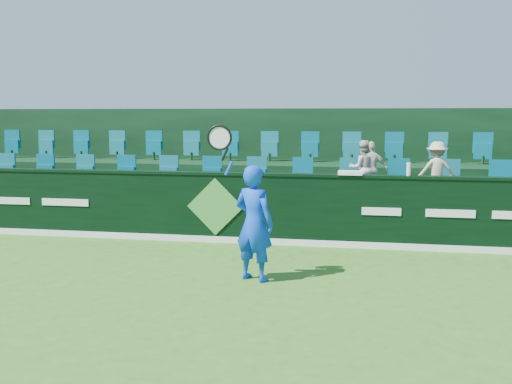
% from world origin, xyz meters
% --- Properties ---
extents(ground, '(60.00, 60.00, 0.00)m').
position_xyz_m(ground, '(0.00, 0.00, 0.00)').
color(ground, '#296B19').
rests_on(ground, ground).
extents(sponsor_hoarding, '(16.00, 0.25, 1.35)m').
position_xyz_m(sponsor_hoarding, '(0.00, 4.00, 0.67)').
color(sponsor_hoarding, black).
rests_on(sponsor_hoarding, ground).
extents(stand_tier_front, '(16.00, 2.00, 0.80)m').
position_xyz_m(stand_tier_front, '(0.00, 5.10, 0.40)').
color(stand_tier_front, black).
rests_on(stand_tier_front, ground).
extents(stand_tier_back, '(16.00, 1.80, 1.30)m').
position_xyz_m(stand_tier_back, '(0.00, 7.00, 0.65)').
color(stand_tier_back, black).
rests_on(stand_tier_back, ground).
extents(stand_rear, '(16.00, 4.10, 2.60)m').
position_xyz_m(stand_rear, '(0.00, 7.44, 1.22)').
color(stand_rear, black).
rests_on(stand_rear, ground).
extents(seat_row_front, '(13.50, 0.50, 0.60)m').
position_xyz_m(seat_row_front, '(0.00, 5.50, 1.10)').
color(seat_row_front, '#046076').
rests_on(seat_row_front, stand_tier_front).
extents(seat_row_back, '(13.50, 0.50, 0.60)m').
position_xyz_m(seat_row_back, '(0.00, 7.30, 1.60)').
color(seat_row_back, '#046076').
rests_on(seat_row_back, stand_tier_back).
extents(tennis_player, '(1.11, 0.62, 2.36)m').
position_xyz_m(tennis_player, '(1.18, 1.56, 0.88)').
color(tennis_player, blue).
rests_on(tennis_player, ground).
extents(spectator_left, '(0.64, 0.55, 1.13)m').
position_xyz_m(spectator_left, '(2.75, 5.12, 1.37)').
color(spectator_left, beige).
rests_on(spectator_left, stand_tier_front).
extents(spectator_middle, '(0.65, 0.28, 1.11)m').
position_xyz_m(spectator_middle, '(2.92, 5.12, 1.36)').
color(spectator_middle, white).
rests_on(spectator_middle, stand_tier_front).
extents(spectator_right, '(0.76, 0.48, 1.12)m').
position_xyz_m(spectator_right, '(4.19, 5.12, 1.36)').
color(spectator_right, beige).
rests_on(spectator_right, stand_tier_front).
extents(towel, '(0.44, 0.29, 0.07)m').
position_xyz_m(towel, '(2.53, 4.00, 1.38)').
color(towel, white).
rests_on(towel, sponsor_hoarding).
extents(drinks_bottle, '(0.08, 0.08, 0.24)m').
position_xyz_m(drinks_bottle, '(3.56, 4.00, 1.47)').
color(drinks_bottle, white).
rests_on(drinks_bottle, sponsor_hoarding).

